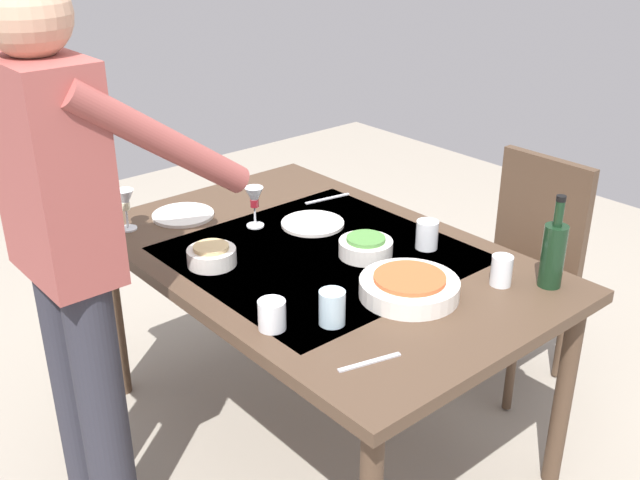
% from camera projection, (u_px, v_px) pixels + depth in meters
% --- Properties ---
extents(ground_plane, '(6.00, 6.00, 0.00)m').
position_uv_depth(ground_plane, '(320.00, 431.00, 2.81)').
color(ground_plane, '#9E9384').
extents(dining_table, '(1.56, 1.02, 0.75)m').
position_uv_depth(dining_table, '(320.00, 272.00, 2.53)').
color(dining_table, '#4C3828').
rests_on(dining_table, ground_plane).
extents(chair_near, '(0.40, 0.40, 0.91)m').
position_uv_depth(chair_near, '(523.00, 256.00, 2.97)').
color(chair_near, '#352114').
rests_on(chair_near, ground_plane).
extents(person_server, '(0.42, 0.61, 1.69)m').
position_uv_depth(person_server, '(70.00, 243.00, 2.06)').
color(person_server, '#2D2D38').
rests_on(person_server, ground_plane).
extents(wine_bottle, '(0.07, 0.07, 0.30)m').
position_uv_depth(wine_bottle, '(553.00, 253.00, 2.25)').
color(wine_bottle, black).
rests_on(wine_bottle, dining_table).
extents(wine_glass_left, '(0.07, 0.07, 0.15)m').
position_uv_depth(wine_glass_left, '(254.00, 200.00, 2.66)').
color(wine_glass_left, white).
rests_on(wine_glass_left, dining_table).
extents(wine_glass_right, '(0.07, 0.07, 0.15)m').
position_uv_depth(wine_glass_right, '(125.00, 202.00, 2.63)').
color(wine_glass_right, white).
rests_on(wine_glass_right, dining_table).
extents(water_cup_near_left, '(0.08, 0.08, 0.10)m').
position_uv_depth(water_cup_near_left, '(332.00, 308.00, 2.07)').
color(water_cup_near_left, silver).
rests_on(water_cup_near_left, dining_table).
extents(water_cup_near_right, '(0.07, 0.07, 0.10)m').
position_uv_depth(water_cup_near_right, '(501.00, 271.00, 2.28)').
color(water_cup_near_right, silver).
rests_on(water_cup_near_right, dining_table).
extents(water_cup_far_left, '(0.08, 0.08, 0.10)m').
position_uv_depth(water_cup_far_left, '(427.00, 235.00, 2.52)').
color(water_cup_far_left, silver).
rests_on(water_cup_far_left, dining_table).
extents(water_cup_far_right, '(0.08, 0.08, 0.09)m').
position_uv_depth(water_cup_far_right, '(272.00, 315.00, 2.05)').
color(water_cup_far_right, silver).
rests_on(water_cup_far_right, dining_table).
extents(serving_bowl_pasta, '(0.30, 0.30, 0.07)m').
position_uv_depth(serving_bowl_pasta, '(409.00, 287.00, 2.22)').
color(serving_bowl_pasta, white).
rests_on(serving_bowl_pasta, dining_table).
extents(side_bowl_salad, '(0.18, 0.18, 0.07)m').
position_uv_depth(side_bowl_salad, '(366.00, 247.00, 2.47)').
color(side_bowl_salad, white).
rests_on(side_bowl_salad, dining_table).
extents(side_bowl_bread, '(0.16, 0.16, 0.07)m').
position_uv_depth(side_bowl_bread, '(212.00, 255.00, 2.41)').
color(side_bowl_bread, white).
rests_on(side_bowl_bread, dining_table).
extents(dinner_plate_near, '(0.23, 0.23, 0.01)m').
position_uv_depth(dinner_plate_near, '(313.00, 223.00, 2.71)').
color(dinner_plate_near, white).
rests_on(dinner_plate_near, dining_table).
extents(dinner_plate_far, '(0.23, 0.23, 0.01)m').
position_uv_depth(dinner_plate_far, '(183.00, 215.00, 2.78)').
color(dinner_plate_far, white).
rests_on(dinner_plate_far, dining_table).
extents(table_knife, '(0.05, 0.20, 0.00)m').
position_uv_depth(table_knife, '(328.00, 199.00, 2.94)').
color(table_knife, silver).
rests_on(table_knife, dining_table).
extents(table_fork, '(0.06, 0.18, 0.00)m').
position_uv_depth(table_fork, '(370.00, 362.00, 1.91)').
color(table_fork, silver).
rests_on(table_fork, dining_table).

